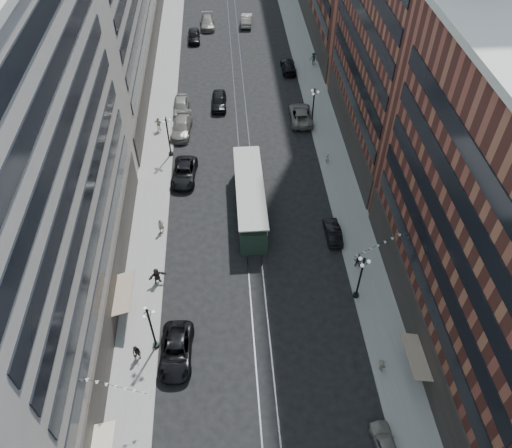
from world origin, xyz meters
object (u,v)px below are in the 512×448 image
object	(u,v)px
lamppost_sw_far	(151,327)
car_12	(288,66)
lamppost_se_mid	(313,106)
pedestrian_4	(382,365)
car_extra_0	(208,22)
pedestrian_extra_1	(161,226)
pedestrian_8	(327,157)
pedestrian_5	(157,276)
car_2	(176,351)
car_4	(386,446)
car_7	(184,173)
pedestrian_2	(137,353)
lamppost_se_far	(360,277)
car_8	(181,127)
car_11	(301,115)
pedestrian_6	(159,124)
pedestrian_7	(357,260)
lamppost_sw_mid	(168,135)
pedestrian_9	(314,59)
car_extra_1	(181,106)
car_10	(333,232)
streetcar	(250,199)
car_14	(246,20)
car_9	(194,36)
car_13	(219,101)

from	to	relation	value
lamppost_sw_far	car_12	bearing A→B (deg)	70.09
lamppost_se_mid	pedestrian_4	size ratio (longest dim) A/B	3.56
car_extra_0	pedestrian_extra_1	bearing A→B (deg)	-96.22
car_12	pedestrian_8	distance (m)	23.03
pedestrian_5	pedestrian_8	world-z (taller)	pedestrian_5
car_2	car_4	size ratio (longest dim) A/B	1.44
car_2	car_7	distance (m)	23.57
pedestrian_2	lamppost_se_far	bearing A→B (deg)	37.70
car_8	pedestrian_5	xyz separation A→B (m)	(-1.50, -24.77, 0.21)
car_11	pedestrian_6	xyz separation A→B (m)	(-18.89, -1.19, 0.25)
pedestrian_7	pedestrian_extra_1	bearing A→B (deg)	-6.14
car_4	pedestrian_extra_1	xyz separation A→B (m)	(-17.91, 23.72, 0.35)
car_4	lamppost_sw_mid	bearing A→B (deg)	-68.59
pedestrian_2	pedestrian_9	size ratio (longest dim) A/B	0.88
pedestrian_4	car_extra_1	xyz separation A→B (m)	(-17.89, 40.46, -0.04)
lamppost_sw_far	pedestrian_extra_1	size ratio (longest dim) A/B	3.10
pedestrian_6	lamppost_se_mid	bearing A→B (deg)	-166.75
car_8	car_2	bearing A→B (deg)	-83.41
car_10	streetcar	bearing A→B (deg)	-28.83
pedestrian_2	car_extra_1	distance (m)	37.96
car_7	car_10	bearing A→B (deg)	-28.79
car_14	lamppost_se_far	bearing A→B (deg)	101.72
streetcar	pedestrian_7	size ratio (longest dim) A/B	8.52
car_14	pedestrian_5	world-z (taller)	pedestrian_5
lamppost_se_far	pedestrian_2	world-z (taller)	lamppost_se_far
car_10	car_12	size ratio (longest dim) A/B	0.81
lamppost_se_mid	car_9	xyz separation A→B (m)	(-16.00, 26.28, -2.26)
streetcar	pedestrian_8	size ratio (longest dim) A/B	8.96
car_14	lamppost_se_mid	bearing A→B (deg)	107.30
car_4	car_14	size ratio (longest dim) A/B	0.77
streetcar	car_9	distance (m)	42.36
pedestrian_extra_1	car_7	bearing A→B (deg)	48.16
pedestrian_6	pedestrian_8	bearing A→B (deg)	172.70
pedestrian_extra_1	lamppost_sw_far	bearing A→B (deg)	-116.92
lamppost_se_mid	car_14	distance (m)	32.69
pedestrian_2	pedestrian_6	xyz separation A→B (m)	(-0.31, 33.44, 0.12)
car_12	pedestrian_5	size ratio (longest dim) A/B	2.81
car_13	pedestrian_6	distance (m)	9.61
pedestrian_8	pedestrian_6	bearing A→B (deg)	-60.69
lamppost_sw_far	pedestrian_6	xyz separation A→B (m)	(-1.76, 32.38, -1.98)
car_4	car_extra_0	bearing A→B (deg)	-84.11
car_7	car_11	distance (m)	18.88
car_2	lamppost_sw_far	bearing A→B (deg)	153.28
car_7	car_extra_0	bearing A→B (deg)	91.06
lamppost_sw_far	car_9	distance (m)	58.37
car_extra_0	car_extra_1	world-z (taller)	car_extra_1
pedestrian_8	car_extra_1	size ratio (longest dim) A/B	0.29
car_4	pedestrian_9	bearing A→B (deg)	-97.54
pedestrian_4	car_extra_0	world-z (taller)	pedestrian_4
lamppost_sw_far	car_8	xyz separation A→B (m)	(1.20, 31.82, -2.23)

